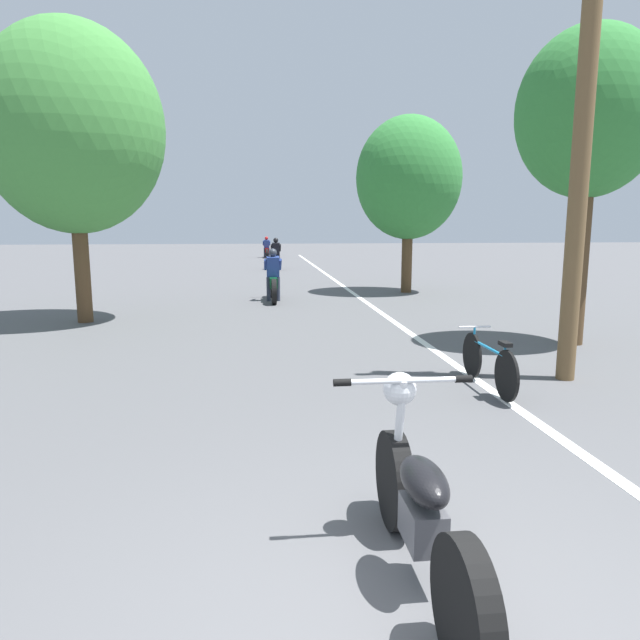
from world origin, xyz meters
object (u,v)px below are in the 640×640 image
(utility_pole, at_px, (584,120))
(roadside_tree_left, at_px, (72,129))
(motorcycle_foreground, at_px, (420,509))
(roadside_tree_right_near, at_px, (590,116))
(motorcycle_rider_mid, at_px, (276,258))
(roadside_tree_right_far, at_px, (409,178))
(motorcycle_rider_far, at_px, (267,250))
(motorcycle_rider_lead, at_px, (273,281))
(bicycle_parked, at_px, (488,363))

(utility_pole, height_order, roadside_tree_left, utility_pole)
(roadside_tree_left, relative_size, motorcycle_foreground, 3.02)
(roadside_tree_right_near, height_order, roadside_tree_left, roadside_tree_left)
(motorcycle_foreground, bearing_deg, motorcycle_rider_mid, 89.97)
(roadside_tree_left, bearing_deg, roadside_tree_right_near, -19.91)
(motorcycle_foreground, distance_m, motorcycle_rider_mid, 23.62)
(roadside_tree_right_far, relative_size, motorcycle_rider_far, 2.61)
(roadside_tree_right_near, height_order, motorcycle_rider_far, roadside_tree_right_near)
(roadside_tree_right_far, distance_m, motorcycle_rider_lead, 5.27)
(motorcycle_rider_mid, xyz_separation_m, motorcycle_rider_far, (-0.24, 9.62, -0.05))
(roadside_tree_right_far, xyz_separation_m, bicycle_parked, (-1.68, -10.32, -3.09))
(roadside_tree_left, xyz_separation_m, bicycle_parked, (6.58, -5.80, -3.65))
(utility_pole, bearing_deg, motorcycle_rider_lead, 113.51)
(utility_pole, relative_size, motorcycle_foreground, 3.24)
(roadside_tree_left, height_order, bicycle_parked, roadside_tree_left)
(roadside_tree_left, bearing_deg, motorcycle_rider_mid, 71.87)
(roadside_tree_right_far, bearing_deg, motorcycle_foreground, -104.60)
(utility_pole, height_order, motorcycle_rider_mid, utility_pole)
(motorcycle_rider_lead, bearing_deg, roadside_tree_left, -144.02)
(utility_pole, height_order, motorcycle_rider_lead, utility_pole)
(roadside_tree_right_far, distance_m, bicycle_parked, 10.90)
(roadside_tree_right_near, distance_m, motorcycle_foreground, 8.47)
(roadside_tree_right_far, height_order, bicycle_parked, roadside_tree_right_far)
(utility_pole, relative_size, roadside_tree_right_far, 1.24)
(motorcycle_rider_lead, bearing_deg, bicycle_parked, -74.40)
(motorcycle_rider_mid, bearing_deg, utility_pole, -80.65)
(motorcycle_rider_lead, height_order, motorcycle_rider_far, motorcycle_rider_lead)
(motorcycle_foreground, relative_size, motorcycle_rider_lead, 0.96)
(motorcycle_foreground, distance_m, bicycle_parked, 4.27)
(utility_pole, distance_m, motorcycle_foreground, 5.98)
(bicycle_parked, bearing_deg, motorcycle_rider_far, 94.33)
(utility_pole, xyz_separation_m, bicycle_parked, (-1.23, -0.32, -3.03))
(motorcycle_rider_mid, distance_m, motorcycle_rider_far, 9.62)
(roadside_tree_right_far, relative_size, roadside_tree_left, 0.86)
(motorcycle_foreground, bearing_deg, bicycle_parked, 62.18)
(motorcycle_rider_mid, bearing_deg, motorcycle_foreground, -90.03)
(motorcycle_rider_mid, bearing_deg, motorcycle_rider_far, 91.46)
(roadside_tree_right_near, xyz_separation_m, roadside_tree_right_far, (-0.91, 7.84, -0.41))
(motorcycle_foreground, height_order, motorcycle_rider_far, motorcycle_rider_far)
(roadside_tree_right_far, bearing_deg, utility_pole, -92.56)
(motorcycle_rider_mid, distance_m, bicycle_parked, 19.94)
(motorcycle_rider_lead, bearing_deg, roadside_tree_right_near, -51.36)
(roadside_tree_right_far, height_order, motorcycle_rider_mid, roadside_tree_right_far)
(motorcycle_foreground, bearing_deg, motorcycle_rider_far, 90.40)
(roadside_tree_left, bearing_deg, bicycle_parked, -41.41)
(roadside_tree_left, relative_size, motorcycle_rider_far, 3.03)
(roadside_tree_left, bearing_deg, motorcycle_rider_lead, 35.98)
(motorcycle_rider_mid, relative_size, bicycle_parked, 1.17)
(utility_pole, bearing_deg, motorcycle_rider_far, 96.77)
(motorcycle_rider_lead, height_order, motorcycle_rider_mid, motorcycle_rider_mid)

